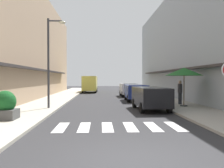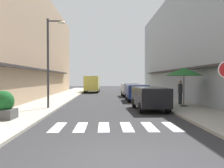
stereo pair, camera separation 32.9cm
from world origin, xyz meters
name	(u,v)px [view 2 (the right image)]	position (x,y,z in m)	size (l,w,h in m)	color
ground_plane	(110,101)	(0.00, 16.66, 0.00)	(91.64, 91.64, 0.00)	#2B2B2D
sidewalk_left	(54,100)	(-4.97, 16.66, 0.06)	(3.01, 58.32, 0.12)	#ADA899
sidewalk_right	(164,100)	(4.97, 16.66, 0.06)	(3.01, 58.32, 0.12)	#9E998E
building_row_left	(13,42)	(-8.97, 17.75, 5.37)	(5.50, 39.49, 10.75)	tan
building_row_right	(204,42)	(8.97, 17.75, 5.45)	(5.50, 39.49, 10.91)	#939EA8
crosswalk	(115,127)	(0.00, 4.32, 0.01)	(5.20, 2.20, 0.01)	silver
parked_car_near	(150,96)	(2.41, 9.77, 0.92)	(1.89, 4.37, 1.47)	black
parked_car_mid	(137,91)	(2.41, 16.39, 0.92)	(1.86, 4.12, 1.47)	navy
parked_car_far	(130,88)	(2.41, 22.09, 0.92)	(1.84, 3.97, 1.47)	silver
delivery_van	(92,83)	(-2.26, 30.80, 1.41)	(2.11, 5.45, 2.37)	#D8CC4C
street_lamp	(51,54)	(-3.92, 10.37, 3.61)	(1.19, 0.28, 5.75)	#38383D
cafe_umbrella	(184,72)	(4.97, 11.00, 2.48)	(2.57, 2.57, 2.64)	#262626
planter_corner	(3,106)	(-5.19, 5.82, 0.75)	(1.07, 1.07, 1.34)	#4C4C4C
pedestrian_walking_near	(180,92)	(5.11, 12.31, 1.04)	(0.34, 0.34, 1.74)	#282B33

